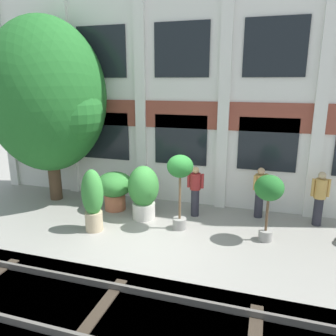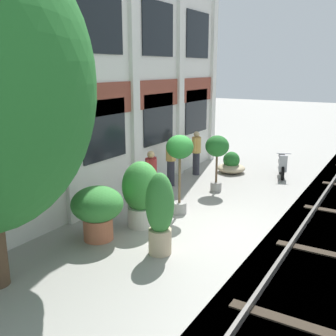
# 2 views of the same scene
# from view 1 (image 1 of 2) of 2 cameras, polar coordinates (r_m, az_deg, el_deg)

# --- Properties ---
(ground_plane) EXTENTS (80.00, 80.00, 0.00)m
(ground_plane) POSITION_cam_1_polar(r_m,az_deg,el_deg) (9.15, -2.96, -12.38)
(ground_plane) COLOR gray
(apartment_facade) EXTENTS (14.56, 0.64, 8.64)m
(apartment_facade) POSITION_cam_1_polar(r_m,az_deg,el_deg) (11.27, 2.66, 15.42)
(apartment_facade) COLOR silver
(apartment_facade) RESTS_ON ground
(rail_tracks) EXTENTS (22.20, 2.80, 0.43)m
(rail_tracks) POSITION_cam_1_polar(r_m,az_deg,el_deg) (6.92, -12.33, -24.17)
(rail_tracks) COLOR #4C473F
(rail_tracks) RESTS_ON ground
(broadleaf_tree) EXTENTS (4.18, 3.99, 6.28)m
(broadleaf_tree) POSITION_cam_1_polar(r_m,az_deg,el_deg) (12.09, -20.24, 11.15)
(broadleaf_tree) COLOR #4C3826
(broadleaf_tree) RESTS_ON ground
(potted_plant_low_pan) EXTENTS (0.74, 0.74, 2.21)m
(potted_plant_low_pan) POSITION_cam_1_polar(r_m,az_deg,el_deg) (9.20, 2.11, -1.08)
(potted_plant_low_pan) COLOR gray
(potted_plant_low_pan) RESTS_ON ground
(potted_plant_tall_urn) EXTENTS (0.76, 0.76, 1.84)m
(potted_plant_tall_urn) POSITION_cam_1_polar(r_m,az_deg,el_deg) (8.97, 17.15, -4.08)
(potted_plant_tall_urn) COLOR gray
(potted_plant_tall_urn) RESTS_ON ground
(potted_plant_glazed_jar) EXTENTS (0.96, 0.96, 1.70)m
(potted_plant_glazed_jar) POSITION_cam_1_polar(r_m,az_deg,el_deg) (10.17, -4.29, -3.94)
(potted_plant_glazed_jar) COLOR beige
(potted_plant_glazed_jar) RESTS_ON ground
(potted_plant_stone_basin) EXTENTS (1.22, 1.22, 1.29)m
(potted_plant_stone_basin) POSITION_cam_1_polar(r_m,az_deg,el_deg) (11.04, -9.31, -3.34)
(potted_plant_stone_basin) COLOR #B76647
(potted_plant_stone_basin) RESTS_ON ground
(potted_plant_fluted_column) EXTENTS (0.62, 0.62, 1.83)m
(potted_plant_fluted_column) POSITION_cam_1_polar(r_m,az_deg,el_deg) (9.55, -12.99, -5.06)
(potted_plant_fluted_column) COLOR tan
(potted_plant_fluted_column) RESTS_ON ground
(resident_by_doorway) EXTENTS (0.52, 0.34, 1.66)m
(resident_by_doorway) POSITION_cam_1_polar(r_m,az_deg,el_deg) (10.65, 24.89, -4.59)
(resident_by_doorway) COLOR #282833
(resident_by_doorway) RESTS_ON ground
(resident_watching_tracks) EXTENTS (0.42, 0.38, 1.62)m
(resident_watching_tracks) POSITION_cam_1_polar(r_m,az_deg,el_deg) (10.64, 15.69, -3.87)
(resident_watching_tracks) COLOR #282833
(resident_watching_tracks) RESTS_ON ground
(resident_near_plants) EXTENTS (0.53, 0.34, 1.62)m
(resident_near_plants) POSITION_cam_1_polar(r_m,az_deg,el_deg) (10.39, 4.77, -3.80)
(resident_near_plants) COLOR #282833
(resident_near_plants) RESTS_ON ground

